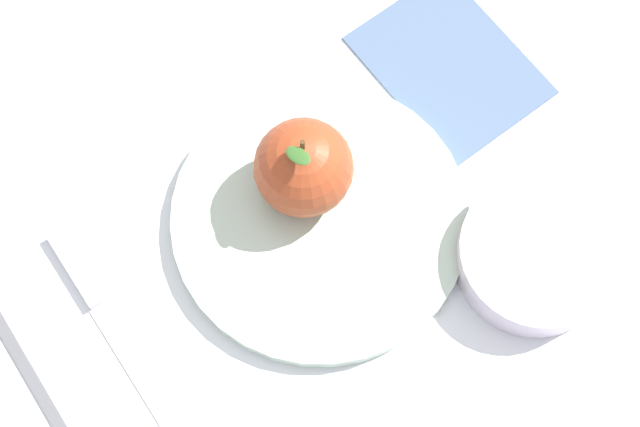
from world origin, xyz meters
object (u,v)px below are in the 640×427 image
Objects in this scene: dinner_plate at (320,218)px; linen_napkin at (450,65)px; knife at (112,325)px; apple at (304,168)px; side_bowl at (536,255)px.

dinner_plate is 0.18m from linen_napkin.
dinner_plate is 0.18m from knife.
apple is 0.19m from knife.
side_bowl is (0.00, 0.19, -0.03)m from apple.
apple is 0.19m from side_bowl.
apple is (-0.02, -0.02, 0.04)m from dinner_plate.
dinner_plate reaches higher than linen_napkin.
apple reaches higher than dinner_plate.
knife is at bearing -32.42° from linen_napkin.
dinner_plate is at bearing 44.35° from apple.
dinner_plate is 1.57× the size of linen_napkin.
apple is 0.60× the size of linen_napkin.
side_bowl is at bearing 89.47° from apple.
dinner_plate is at bearing -83.85° from side_bowl.
side_bowl reaches higher than dinner_plate.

